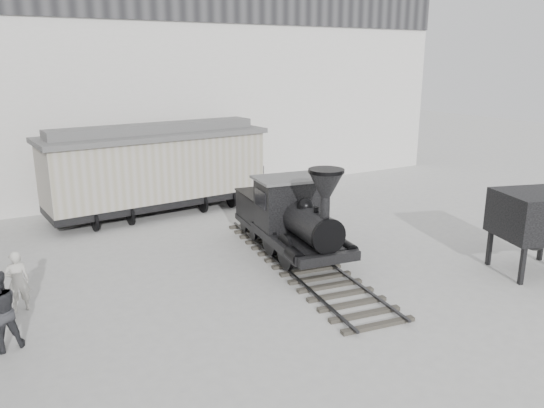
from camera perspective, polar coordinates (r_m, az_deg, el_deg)
ground at (r=13.62m, az=5.03°, el=-12.61°), size 90.00×90.00×0.00m
north_wall at (r=25.76m, az=-14.60°, el=13.02°), size 34.00×2.51×11.00m
locomotive at (r=17.35m, az=2.26°, el=-1.94°), size 3.34×9.58×3.32m
boxcar at (r=22.77m, az=-12.32°, el=3.90°), size 9.49×3.57×3.81m
visitor_a at (r=15.30m, az=-25.71°, el=-7.51°), size 0.61×0.40×1.65m
coal_hopper at (r=17.92m, az=26.61°, el=-1.60°), size 2.79×2.51×2.54m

